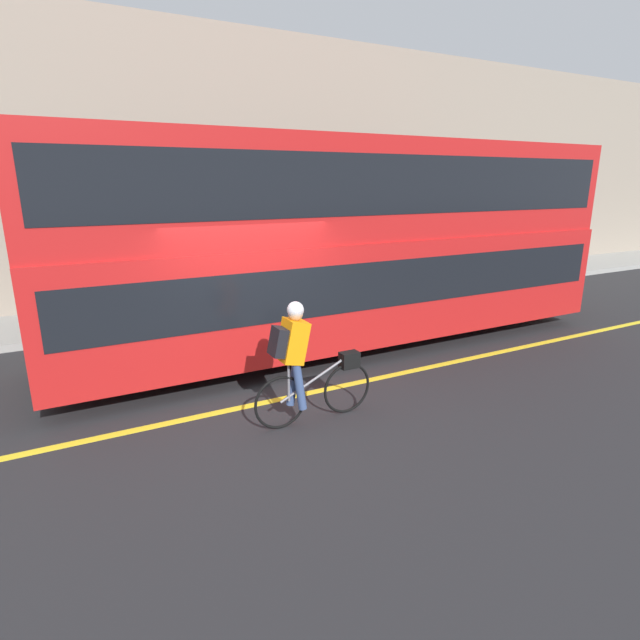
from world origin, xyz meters
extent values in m
plane|color=#232326|center=(0.00, 0.00, 0.00)|extent=(80.00, 80.00, 0.00)
cube|color=yellow|center=(0.00, -0.15, 0.00)|extent=(50.00, 0.14, 0.01)
cube|color=gray|center=(0.00, 5.35, 0.07)|extent=(60.00, 2.42, 0.15)
cube|color=gray|center=(0.00, 6.71, 3.40)|extent=(60.00, 0.30, 6.79)
cylinder|color=black|center=(5.66, 1.68, 0.49)|extent=(0.98, 0.30, 0.98)
cylinder|color=black|center=(-0.94, 1.68, 0.49)|extent=(0.98, 0.30, 0.98)
cube|color=#B21919|center=(2.36, 1.68, 1.20)|extent=(10.64, 2.59, 1.81)
cube|color=black|center=(2.36, 1.68, 1.42)|extent=(10.21, 2.61, 0.80)
cube|color=#B21919|center=(2.36, 1.68, 2.95)|extent=(10.64, 2.49, 1.70)
cube|color=black|center=(2.36, 1.68, 3.04)|extent=(10.21, 2.51, 0.95)
torus|color=black|center=(0.83, -0.97, 0.36)|extent=(0.72, 0.04, 0.72)
torus|color=black|center=(-0.16, -0.97, 0.36)|extent=(0.72, 0.04, 0.72)
cylinder|color=slate|center=(0.34, -0.97, 0.59)|extent=(1.00, 0.03, 0.49)
cylinder|color=slate|center=(-0.04, -0.97, 0.62)|extent=(0.03, 0.03, 0.53)
cube|color=black|center=(0.86, -0.97, 0.77)|extent=(0.26, 0.16, 0.22)
cube|color=orange|center=(0.03, -0.97, 1.16)|extent=(0.37, 0.32, 0.58)
cube|color=black|center=(-0.17, -0.97, 1.18)|extent=(0.21, 0.26, 0.38)
cylinder|color=#384C7A|center=(0.07, -0.88, 0.57)|extent=(0.22, 0.11, 0.65)
cylinder|color=#384C7A|center=(0.07, -1.06, 0.57)|extent=(0.20, 0.11, 0.65)
sphere|color=tan|center=(0.07, -0.97, 1.51)|extent=(0.19, 0.19, 0.19)
sphere|color=silver|center=(0.07, -0.97, 1.56)|extent=(0.21, 0.21, 0.21)
cylinder|color=#515156|center=(4.24, 5.23, 0.61)|extent=(0.56, 0.56, 0.92)
cylinder|color=#59595B|center=(-0.26, 5.23, 1.43)|extent=(0.07, 0.07, 2.57)
cube|color=white|center=(-0.26, 5.19, 2.48)|extent=(0.36, 0.02, 0.36)
camera|label=1|loc=(-2.45, -6.39, 3.09)|focal=28.00mm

